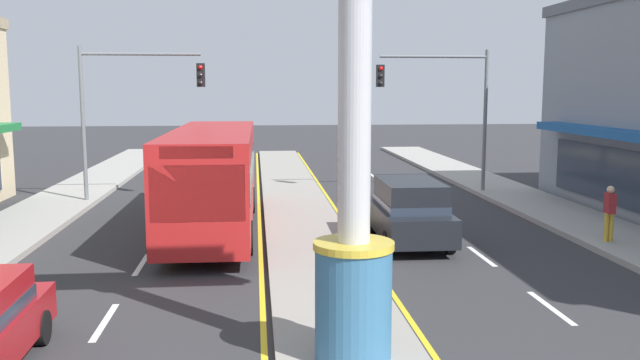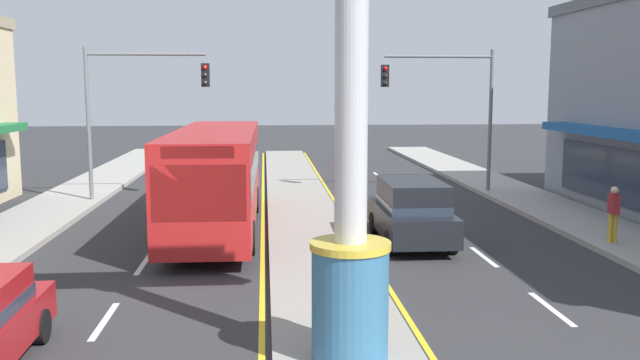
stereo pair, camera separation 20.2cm
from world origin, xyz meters
TOP-DOWN VIEW (x-y plane):
  - median_strip at (0.00, 18.00)m, footprint 2.57×52.00m
  - sidewalk_right at (9.32, 16.00)m, footprint 2.88×60.00m
  - lane_markings at (0.00, 16.65)m, footprint 9.31×52.00m
  - district_sign at (0.00, 6.64)m, footprint 6.58×1.33m
  - traffic_light_left_side at (-6.52, 23.22)m, footprint 4.86×0.46m
  - traffic_light_right_side at (6.52, 24.20)m, footprint 4.86×0.46m
  - bus_far_right_lane at (-2.93, 17.85)m, footprint 2.64×11.22m
  - suv_near_left_lane at (2.93, 15.33)m, footprint 2.00×4.62m
  - pedestrian_near_kerb at (8.57, 14.25)m, footprint 0.28×0.42m

SIDE VIEW (x-z plane):
  - lane_markings at x=0.00m, z-range 0.00..0.01m
  - median_strip at x=0.00m, z-range 0.00..0.14m
  - sidewalk_right at x=9.32m, z-range 0.00..0.18m
  - suv_near_left_lane at x=2.93m, z-range 0.03..1.93m
  - pedestrian_near_kerb at x=8.57m, z-range 0.29..1.91m
  - bus_far_right_lane at x=-2.93m, z-range 0.24..3.50m
  - district_sign at x=0.00m, z-range 0.04..7.70m
  - traffic_light_left_side at x=-6.52m, z-range 1.15..7.35m
  - traffic_light_right_side at x=6.52m, z-range 1.15..7.35m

